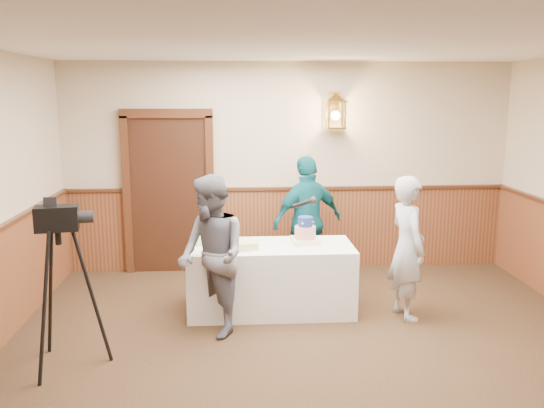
{
  "coord_description": "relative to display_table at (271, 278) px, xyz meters",
  "views": [
    {
      "loc": [
        -0.72,
        -4.18,
        2.39
      ],
      "look_at": [
        -0.34,
        1.7,
        1.25
      ],
      "focal_mm": 38.0,
      "sensor_mm": 36.0,
      "label": 1
    }
  ],
  "objects": [
    {
      "name": "ground",
      "position": [
        0.34,
        -1.9,
        -0.38
      ],
      "size": [
        7.0,
        7.0,
        0.0
      ],
      "primitive_type": "plane",
      "color": "#2F1F12",
      "rests_on": "ground"
    },
    {
      "name": "room_shell",
      "position": [
        0.28,
        -1.45,
        1.15
      ],
      "size": [
        6.02,
        7.02,
        2.81
      ],
      "color": "#C0AD90",
      "rests_on": "ground"
    },
    {
      "name": "display_table",
      "position": [
        0.0,
        0.0,
        0.0
      ],
      "size": [
        1.8,
        0.8,
        0.75
      ],
      "primitive_type": "cube",
      "color": "white",
      "rests_on": "ground"
    },
    {
      "name": "tiered_cake",
      "position": [
        0.39,
        0.07,
        0.49
      ],
      "size": [
        0.31,
        0.31,
        0.3
      ],
      "rotation": [
        0.0,
        0.0,
        0.06
      ],
      "color": "#FEEABF",
      "rests_on": "display_table"
    },
    {
      "name": "sheet_cake_yellow",
      "position": [
        -0.36,
        -0.12,
        0.41
      ],
      "size": [
        0.45,
        0.39,
        0.08
      ],
      "primitive_type": "cube",
      "rotation": [
        0.0,
        0.0,
        0.29
      ],
      "color": "#D3C77E",
      "rests_on": "display_table"
    },
    {
      "name": "sheet_cake_green",
      "position": [
        -0.7,
        0.14,
        0.41
      ],
      "size": [
        0.34,
        0.31,
        0.07
      ],
      "primitive_type": "cube",
      "rotation": [
        0.0,
        0.0,
        0.32
      ],
      "color": "#B7E7A3",
      "rests_on": "display_table"
    },
    {
      "name": "interviewer",
      "position": [
        -0.62,
        -0.57,
        0.43
      ],
      "size": [
        1.55,
        0.98,
        1.61
      ],
      "rotation": [
        0.0,
        0.0,
        -1.08
      ],
      "color": "slate",
      "rests_on": "ground"
    },
    {
      "name": "baker",
      "position": [
        1.44,
        -0.27,
        0.4
      ],
      "size": [
        0.47,
        0.62,
        1.55
      ],
      "primitive_type": "imported",
      "rotation": [
        0.0,
        0.0,
        1.75
      ],
      "color": "#A8A8AD",
      "rests_on": "ground"
    },
    {
      "name": "assistant_p",
      "position": [
        0.52,
        0.89,
        0.44
      ],
      "size": [
        1.04,
        0.76,
        1.63
      ],
      "primitive_type": "imported",
      "rotation": [
        0.0,
        0.0,
        3.57
      ],
      "color": "#0F5761",
      "rests_on": "ground"
    },
    {
      "name": "tv_camera_rig",
      "position": [
        -1.9,
        -1.2,
        0.28
      ],
      "size": [
        0.57,
        0.53,
        1.45
      ],
      "rotation": [
        0.0,
        0.0,
        0.18
      ],
      "color": "black",
      "rests_on": "ground"
    }
  ]
}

